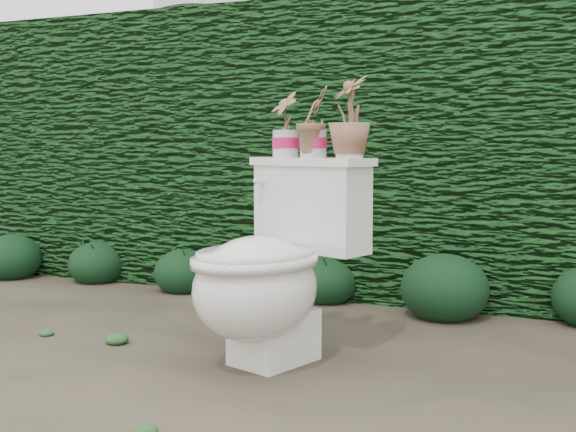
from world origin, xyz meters
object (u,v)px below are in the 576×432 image
at_px(potted_plant_center, 313,123).
at_px(potted_plant_right, 350,119).
at_px(toilet, 271,271).
at_px(potted_plant_left, 285,126).

relative_size(potted_plant_center, potted_plant_right, 0.91).
xyz_separation_m(toilet, potted_plant_center, (0.08, 0.22, 0.55)).
bearing_deg(toilet, potted_plant_right, 52.37).
bearing_deg(potted_plant_left, potted_plant_right, 19.09).
xyz_separation_m(potted_plant_center, potted_plant_right, (0.17, -0.06, 0.01)).
relative_size(toilet, potted_plant_left, 3.13).
distance_m(potted_plant_left, potted_plant_center, 0.15).
distance_m(toilet, potted_plant_center, 0.60).
xyz_separation_m(potted_plant_left, potted_plant_right, (0.31, -0.10, 0.02)).
bearing_deg(toilet, potted_plant_left, 120.00).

